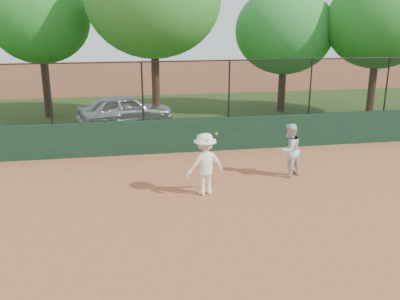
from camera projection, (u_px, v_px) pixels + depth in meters
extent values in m
plane|color=#AA5B36|center=(182.00, 230.00, 10.04)|extent=(80.00, 80.00, 0.00)
cube|color=#173421|center=(159.00, 137.00, 15.52)|extent=(26.00, 0.20, 1.20)
cube|color=#2A4816|center=(148.00, 117.00, 21.35)|extent=(36.00, 12.00, 0.01)
imported|color=silver|center=(126.00, 110.00, 19.36)|extent=(4.41, 2.61, 1.41)
imported|color=silver|center=(289.00, 150.00, 13.24)|extent=(0.98, 0.92, 1.61)
imported|color=white|center=(205.00, 164.00, 11.88)|extent=(1.23, 0.91, 1.69)
sphere|color=#C8D62F|center=(216.00, 134.00, 11.33)|extent=(0.06, 0.06, 0.06)
cube|color=black|center=(157.00, 91.00, 15.06)|extent=(26.00, 0.02, 2.00)
cylinder|color=black|center=(156.00, 62.00, 14.78)|extent=(26.00, 0.04, 0.04)
cylinder|color=black|center=(50.00, 94.00, 14.48)|extent=(0.06, 0.06, 2.00)
cylinder|color=black|center=(142.00, 91.00, 14.98)|extent=(0.06, 0.06, 2.00)
cylinder|color=black|center=(229.00, 89.00, 15.48)|extent=(0.06, 0.06, 2.00)
cylinder|color=black|center=(310.00, 87.00, 15.97)|extent=(0.06, 0.06, 2.00)
cylinder|color=black|center=(387.00, 84.00, 16.47)|extent=(0.06, 0.06, 2.00)
cylinder|color=#3F2615|center=(47.00, 89.00, 20.91)|extent=(0.36, 0.36, 2.71)
ellipsoid|color=#1F661D|center=(40.00, 21.00, 20.02)|extent=(4.44, 4.03, 3.83)
cylinder|color=#492C1A|center=(156.00, 88.00, 19.70)|extent=(0.36, 0.36, 3.10)
cylinder|color=#422716|center=(282.00, 91.00, 22.23)|extent=(0.36, 0.36, 2.09)
ellipsoid|color=#247129|center=(285.00, 31.00, 21.39)|extent=(4.80, 4.36, 4.14)
cylinder|color=#492D1A|center=(371.00, 90.00, 21.10)|extent=(0.36, 0.36, 2.49)
ellipsoid|color=#1D611B|center=(379.00, 22.00, 20.20)|extent=(4.87, 4.42, 4.20)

